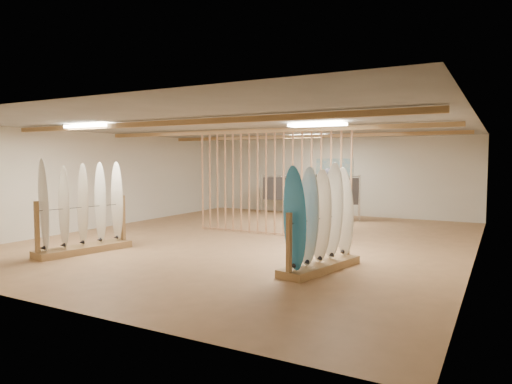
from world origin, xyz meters
The scene contains 16 objects.
floor centered at (0.00, 0.00, 0.00)m, with size 12.00×12.00×0.00m, color #AC7D53.
ceiling centered at (0.00, 0.00, 2.80)m, with size 12.00×12.00×0.00m, color gray.
wall_back centered at (0.00, 6.00, 1.40)m, with size 12.00×12.00×0.00m, color silver.
wall_front centered at (0.00, -6.00, 1.40)m, with size 12.00×12.00×0.00m, color silver.
wall_left centered at (-5.00, 0.00, 1.40)m, with size 12.00×12.00×0.00m, color silver.
wall_right centered at (5.00, 0.00, 1.40)m, with size 12.00×12.00×0.00m, color silver.
ceiling_slats centered at (0.00, 0.00, 2.72)m, with size 9.50×6.12×0.10m, color #9C7547.
light_panels centered at (0.00, 0.00, 2.74)m, with size 1.20×0.35×0.06m, color white.
bamboo_partition centered at (0.00, 0.80, 1.40)m, with size 4.45×0.05×2.78m.
poster centered at (0.00, 5.98, 1.60)m, with size 1.40×0.03×0.90m, color teal.
rack_left centered at (-2.50, -3.22, 0.67)m, with size 0.97×2.14×1.97m.
rack_right centered at (2.57, -2.27, 0.64)m, with size 0.95×2.05×1.89m.
clothing_rack_a centered at (-1.80, 5.21, 0.95)m, with size 1.34×0.54×1.45m.
clothing_rack_b centered at (0.67, 4.33, 0.99)m, with size 1.36×0.82×1.52m.
shopper_a centered at (0.37, 4.41, 0.98)m, with size 0.72×0.49×1.96m, color #2C2A32.
shopper_b centered at (0.56, 2.88, 0.90)m, with size 0.87×0.68×1.81m, color #333228.
Camera 1 is at (5.47, -10.02, 2.01)m, focal length 32.00 mm.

